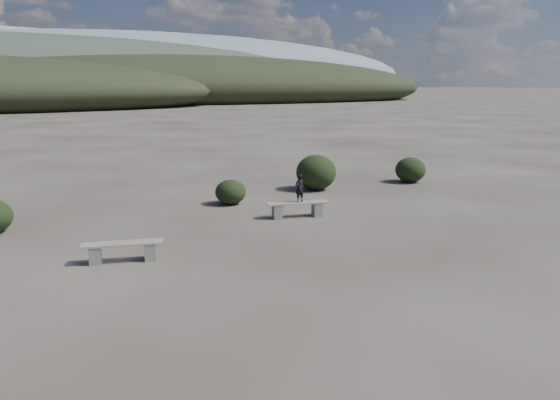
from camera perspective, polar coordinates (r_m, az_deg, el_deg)
ground at (r=10.86m, az=10.07°, el=-8.97°), size 1200.00×1200.00×0.00m
bench_left at (r=12.58m, az=-16.11°, el=-5.04°), size 1.80×0.80×0.44m
bench_right at (r=16.10m, az=1.82°, el=-0.84°), size 1.87×0.81×0.46m
seated_person at (r=15.99m, az=2.05°, el=1.27°), size 0.34×0.25×0.84m
shrub_c at (r=17.89m, az=-5.19°, el=0.83°), size 1.01×1.01×0.81m
shrub_d at (r=20.31m, az=3.80°, el=2.91°), size 1.49×1.49×1.31m
shrub_e at (r=22.47m, az=13.47°, el=3.09°), size 1.20×1.20×1.00m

